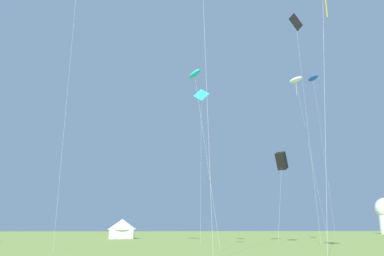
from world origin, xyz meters
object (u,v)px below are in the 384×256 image
at_px(festival_tent_right, 122,228).
at_px(kite_cyan_parafoil, 195,74).
at_px(kite_black_diamond, 296,24).
at_px(kite_cyan_diamond, 201,97).
at_px(kite_white_parafoil, 296,80).
at_px(kite_blue_parafoil, 313,78).
at_px(kite_black_box, 282,161).

bearing_deg(festival_tent_right, kite_cyan_parafoil, -76.93).
relative_size(kite_black_diamond, kite_cyan_parafoil, 1.74).
bearing_deg(festival_tent_right, kite_cyan_diamond, -66.88).
distance_m(kite_white_parafoil, kite_black_diamond, 15.39).
distance_m(kite_cyan_diamond, kite_black_diamond, 15.09).
bearing_deg(kite_blue_parafoil, kite_cyan_parafoil, -131.57).
xyz_separation_m(kite_black_box, kite_blue_parafoil, (11.76, 13.68, 17.70)).
relative_size(kite_black_box, kite_white_parafoil, 0.45).
relative_size(kite_black_box, festival_tent_right, 2.24).
height_order(kite_cyan_diamond, festival_tent_right, kite_cyan_diamond).
bearing_deg(kite_white_parafoil, kite_black_diamond, -110.53).
distance_m(kite_blue_parafoil, kite_cyan_diamond, 29.67).
height_order(kite_white_parafoil, festival_tent_right, kite_white_parafoil).
height_order(kite_black_box, kite_blue_parafoil, kite_blue_parafoil).
height_order(kite_black_diamond, kite_cyan_parafoil, kite_black_diamond).
bearing_deg(kite_white_parafoil, kite_black_box, -127.34).
height_order(kite_black_box, festival_tent_right, kite_black_box).
relative_size(kite_black_box, kite_cyan_diamond, 0.61).
relative_size(kite_cyan_diamond, festival_tent_right, 3.70).
xyz_separation_m(kite_cyan_parafoil, festival_tent_right, (-8.67, 37.35, -14.03)).
bearing_deg(kite_black_diamond, kite_cyan_parafoil, -149.96).
bearing_deg(festival_tent_right, kite_white_parafoil, -28.34).
height_order(kite_blue_parafoil, kite_black_diamond, kite_blue_parafoil).
height_order(kite_blue_parafoil, festival_tent_right, kite_blue_parafoil).
distance_m(kite_black_diamond, kite_cyan_parafoil, 19.27).
bearing_deg(kite_cyan_parafoil, kite_cyan_diamond, 79.35).
relative_size(kite_black_box, kite_blue_parafoil, 0.41).
bearing_deg(kite_black_box, kite_blue_parafoil, 49.32).
distance_m(kite_blue_parafoil, festival_tent_right, 43.56).
bearing_deg(kite_black_box, festival_tent_right, 133.47).
distance_m(kite_black_box, kite_cyan_parafoil, 20.23).
height_order(kite_blue_parafoil, kite_cyan_diamond, kite_blue_parafoil).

